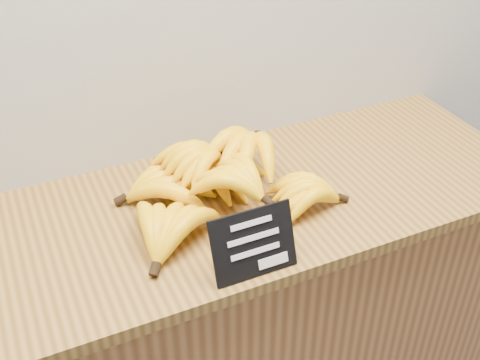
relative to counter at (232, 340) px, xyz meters
The scene contains 4 objects.
counter is the anchor object (origin of this frame).
counter_top 0.47m from the counter, ahead, with size 1.48×0.54×0.03m, color olive.
chalkboard_sign 0.59m from the counter, 102.67° to the right, with size 0.17×0.01×0.14m, color black.
banana_pile 0.54m from the counter, 157.53° to the left, with size 0.54×0.41×0.12m.
Camera 1 is at (-0.29, 1.74, 1.76)m, focal length 45.00 mm.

